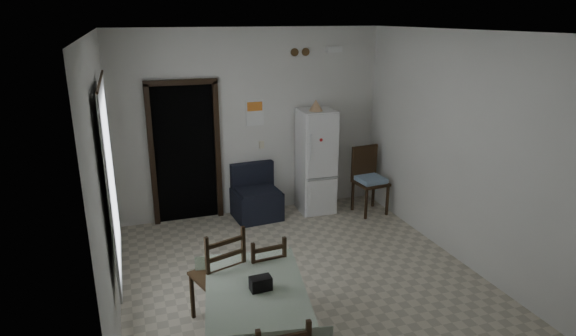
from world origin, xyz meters
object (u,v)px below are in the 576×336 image
(navy_seat, at_px, (256,193))
(dining_chair_far_right, at_px, (263,273))
(fridge, at_px, (316,161))
(dining_table, at_px, (256,319))
(dining_chair_far_left, at_px, (217,274))
(corner_chair, at_px, (371,181))

(navy_seat, relative_size, dining_chair_far_right, 0.91)
(fridge, bearing_deg, dining_table, -118.41)
(fridge, height_order, dining_table, fridge)
(dining_table, relative_size, dining_chair_far_left, 1.25)
(dining_chair_far_left, bearing_deg, fridge, -147.96)
(dining_table, bearing_deg, fridge, 69.13)
(fridge, distance_m, dining_chair_far_right, 2.96)
(corner_chair, distance_m, dining_chair_far_left, 3.54)
(fridge, relative_size, dining_chair_far_left, 1.53)
(dining_table, distance_m, dining_chair_far_right, 0.66)
(corner_chair, relative_size, dining_chair_far_left, 0.99)
(navy_seat, height_order, dining_chair_far_right, dining_chair_far_right)
(dining_table, xyz_separation_m, dining_chair_far_right, (0.25, 0.61, 0.11))
(corner_chair, bearing_deg, fridge, 148.52)
(dining_table, bearing_deg, navy_seat, 84.61)
(dining_chair_far_left, bearing_deg, navy_seat, -131.62)
(corner_chair, xyz_separation_m, dining_chair_far_left, (-2.87, -2.08, 0.01))
(dining_table, bearing_deg, dining_chair_far_left, 121.48)
(fridge, xyz_separation_m, corner_chair, (0.79, -0.39, -0.30))
(corner_chair, bearing_deg, dining_chair_far_right, -144.15)
(fridge, height_order, corner_chair, fridge)
(corner_chair, bearing_deg, navy_seat, 162.40)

